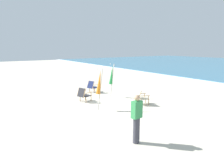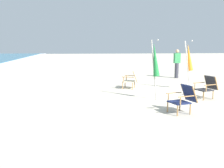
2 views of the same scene
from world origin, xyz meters
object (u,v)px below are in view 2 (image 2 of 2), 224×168
beach_chair_mid_center (132,79)px  beach_chair_back_left (207,87)px  beach_chair_front_left (184,98)px  umbrella_furled_green (155,60)px  umbrella_furled_orange (189,58)px  person_near_chairs (177,63)px

beach_chair_mid_center → beach_chair_back_left: size_ratio=1.03×
beach_chair_front_left → umbrella_furled_green: (1.85, 0.36, 0.96)m
umbrella_furled_orange → beach_chair_mid_center: bearing=79.0°
umbrella_furled_green → person_near_chairs: size_ratio=1.30×
beach_chair_front_left → umbrella_furled_green: umbrella_furled_green is taller
umbrella_furled_orange → person_near_chairs: 3.85m
beach_chair_mid_center → person_near_chairs: person_near_chairs is taller
beach_chair_back_left → beach_chair_front_left: beach_chair_back_left is taller
beach_chair_mid_center → beach_chair_back_left: bearing=-134.3°
beach_chair_mid_center → beach_chair_front_left: size_ratio=1.01×
beach_chair_back_left → umbrella_furled_orange: 2.05m
person_near_chairs → beach_chair_front_left: bearing=161.9°
beach_chair_mid_center → umbrella_furled_orange: bearing=-101.0°
beach_chair_back_left → beach_chair_front_left: (-1.85, 1.59, -0.00)m
beach_chair_mid_center → umbrella_furled_green: umbrella_furled_green is taller
person_near_chairs → beach_chair_mid_center: bearing=135.9°
beach_chair_back_left → beach_chair_front_left: bearing=139.3°
person_near_chairs → beach_chair_back_left: bearing=171.5°
beach_chair_back_left → umbrella_furled_orange: bearing=-0.4°
beach_chair_mid_center → umbrella_furled_orange: umbrella_furled_orange is taller
beach_chair_back_left → umbrella_furled_green: size_ratio=0.39×
beach_chair_back_left → beach_chair_front_left: size_ratio=0.99×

